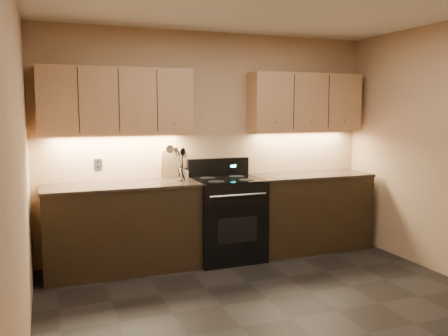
{
  "coord_description": "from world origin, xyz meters",
  "views": [
    {
      "loc": [
        -1.84,
        -3.28,
        1.7
      ],
      "look_at": [
        -0.04,
        1.45,
        1.09
      ],
      "focal_mm": 38.0,
      "sensor_mm": 36.0,
      "label": 1
    }
  ],
  "objects": [
    {
      "name": "floor",
      "position": [
        0.0,
        0.0,
        0.0
      ],
      "size": [
        4.0,
        4.0,
        0.0
      ],
      "primitive_type": "plane",
      "color": "black",
      "rests_on": "ground"
    },
    {
      "name": "upper_cab_left",
      "position": [
        -1.1,
        1.85,
        1.8
      ],
      "size": [
        1.6,
        0.3,
        0.7
      ],
      "primitive_type": "cube",
      "color": "tan",
      "rests_on": "wall_back"
    },
    {
      "name": "wall_left",
      "position": [
        -2.0,
        0.0,
        1.3
      ],
      "size": [
        0.04,
        4.0,
        2.6
      ],
      "primitive_type": "cube",
      "color": "tan",
      "rests_on": "ground"
    },
    {
      "name": "upper_cab_right",
      "position": [
        1.18,
        1.85,
        1.8
      ],
      "size": [
        1.44,
        0.3,
        0.7
      ],
      "primitive_type": "cube",
      "color": "tan",
      "rests_on": "wall_back"
    },
    {
      "name": "steel_spatula",
      "position": [
        -0.41,
        1.72,
        1.13
      ],
      "size": [
        0.2,
        0.11,
        0.39
      ],
      "primitive_type": null,
      "rotation": [
        0.07,
        -0.26,
        -0.29
      ],
      "color": "silver",
      "rests_on": "utensil_crock"
    },
    {
      "name": "outlet_plate",
      "position": [
        -1.3,
        1.99,
        1.12
      ],
      "size": [
        0.08,
        0.01,
        0.12
      ],
      "primitive_type": "cube",
      "color": "#B2B5BA",
      "rests_on": "wall_back"
    },
    {
      "name": "wooden_spoon",
      "position": [
        -0.45,
        1.7,
        1.1
      ],
      "size": [
        0.13,
        0.14,
        0.33
      ],
      "primitive_type": null,
      "rotation": [
        -0.2,
        0.26,
        0.14
      ],
      "color": "tan",
      "rests_on": "utensil_crock"
    },
    {
      "name": "black_turner",
      "position": [
        -0.41,
        1.7,
        1.11
      ],
      "size": [
        0.16,
        0.14,
        0.34
      ],
      "primitive_type": null,
      "rotation": [
        -0.18,
        -0.19,
        0.23
      ],
      "color": "black",
      "rests_on": "utensil_crock"
    },
    {
      "name": "utensil_crock",
      "position": [
        -0.42,
        1.71,
        0.99
      ],
      "size": [
        0.12,
        0.12,
        0.14
      ],
      "color": "white",
      "rests_on": "counter_left"
    },
    {
      "name": "steel_skimmer",
      "position": [
        -0.4,
        1.71,
        1.14
      ],
      "size": [
        0.25,
        0.15,
        0.4
      ],
      "primitive_type": null,
      "rotation": [
        -0.12,
        -0.43,
        -0.08
      ],
      "color": "silver",
      "rests_on": "utensil_crock"
    },
    {
      "name": "black_spoon",
      "position": [
        -0.43,
        1.74,
        1.12
      ],
      "size": [
        0.08,
        0.14,
        0.36
      ],
      "primitive_type": null,
      "rotation": [
        0.23,
        -0.05,
        0.09
      ],
      "color": "black",
      "rests_on": "utensil_crock"
    },
    {
      "name": "wall_back",
      "position": [
        0.0,
        2.0,
        1.3
      ],
      "size": [
        4.0,
        0.04,
        2.6
      ],
      "primitive_type": "cube",
      "color": "tan",
      "rests_on": "ground"
    },
    {
      "name": "counter_left",
      "position": [
        -1.1,
        1.7,
        0.47
      ],
      "size": [
        1.62,
        0.62,
        0.93
      ],
      "color": "black",
      "rests_on": "ground"
    },
    {
      "name": "counter_right",
      "position": [
        1.18,
        1.7,
        0.47
      ],
      "size": [
        1.46,
        0.62,
        0.93
      ],
      "color": "black",
      "rests_on": "ground"
    },
    {
      "name": "cutting_board",
      "position": [
        -0.48,
        1.96,
        1.09
      ],
      "size": [
        0.27,
        0.11,
        0.33
      ],
      "primitive_type": "cube",
      "rotation": [
        0.21,
        0.0,
        0.08
      ],
      "color": "tan",
      "rests_on": "counter_left"
    },
    {
      "name": "stove",
      "position": [
        0.08,
        1.68,
        0.48
      ],
      "size": [
        0.76,
        0.68,
        1.14
      ],
      "color": "black",
      "rests_on": "ground"
    }
  ]
}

